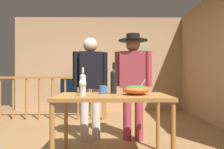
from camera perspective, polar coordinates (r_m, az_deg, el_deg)
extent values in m
plane|color=olive|center=(3.30, -5.92, -17.78)|extent=(7.36, 7.36, 0.00)
cube|color=tan|center=(5.98, -3.43, 2.98)|extent=(4.82, 0.10, 2.65)
cube|color=tan|center=(4.52, 27.35, 3.99)|extent=(0.10, 4.24, 2.65)
cube|color=gray|center=(5.99, 7.56, 5.02)|extent=(0.51, 0.03, 0.66)
cylinder|color=#9E6B33|center=(5.27, -28.48, -6.02)|extent=(0.04, 0.04, 0.92)
cylinder|color=#9E6B33|center=(5.14, -25.60, -6.17)|extent=(0.04, 0.04, 0.92)
cylinder|color=#9E6B33|center=(5.03, -22.58, -6.31)|extent=(0.04, 0.04, 0.92)
cylinder|color=#9E6B33|center=(4.93, -19.43, -6.44)|extent=(0.04, 0.04, 0.92)
cylinder|color=#9E6B33|center=(4.84, -16.16, -6.55)|extent=(0.04, 0.04, 0.92)
cylinder|color=#9E6B33|center=(4.78, -12.78, -6.65)|extent=(0.04, 0.04, 0.92)
cylinder|color=#9E6B33|center=(4.72, -9.31, -6.72)|extent=(0.04, 0.04, 0.92)
cylinder|color=#9E6B33|center=(4.69, -5.78, -6.77)|extent=(0.04, 0.04, 0.92)
cylinder|color=#9E6B33|center=(4.67, -2.21, -6.79)|extent=(0.04, 0.04, 0.92)
cube|color=#9E6B33|center=(4.81, -16.15, -0.82)|extent=(2.40, 0.07, 0.05)
cube|color=#9E6B33|center=(4.67, -2.21, -6.18)|extent=(0.10, 0.10, 1.02)
cube|color=#38281E|center=(5.75, -10.62, -8.01)|extent=(0.90, 0.40, 0.42)
cube|color=black|center=(5.73, -10.62, -5.82)|extent=(0.20, 0.12, 0.02)
cylinder|color=black|center=(5.72, -10.62, -5.32)|extent=(0.03, 0.03, 0.08)
cube|color=black|center=(5.68, -10.67, -2.98)|extent=(0.67, 0.06, 0.39)
cube|color=black|center=(5.65, -10.72, -3.00)|extent=(0.61, 0.01, 0.35)
cube|color=#9E6B33|center=(2.43, 0.10, -6.10)|extent=(1.30, 0.74, 0.04)
cylinder|color=#9E6B33|center=(2.26, -16.19, -16.53)|extent=(0.05, 0.05, 0.73)
cylinder|color=#9E6B33|center=(2.27, 16.50, -16.40)|extent=(0.05, 0.05, 0.73)
cylinder|color=#9E6B33|center=(2.88, -12.57, -12.91)|extent=(0.05, 0.05, 0.73)
cylinder|color=#9E6B33|center=(2.89, 12.53, -12.85)|extent=(0.05, 0.05, 0.73)
ellipsoid|color=#DB5B23|center=(2.46, 6.63, -4.26)|extent=(0.30, 0.30, 0.11)
ellipsoid|color=#38702D|center=(2.45, 6.63, -3.55)|extent=(0.25, 0.25, 0.05)
cylinder|color=silver|center=(2.46, 8.03, -3.07)|extent=(0.11, 0.01, 0.16)
cylinder|color=silver|center=(2.33, -8.09, -5.79)|extent=(0.08, 0.08, 0.01)
cylinder|color=silver|center=(2.32, -8.09, -4.53)|extent=(0.01, 0.01, 0.10)
ellipsoid|color=silver|center=(2.32, -8.09, -2.42)|extent=(0.08, 0.08, 0.09)
cylinder|color=black|center=(2.58, 0.43, -2.33)|extent=(0.08, 0.08, 0.27)
cone|color=black|center=(2.58, 0.43, 1.02)|extent=(0.08, 0.08, 0.03)
cylinder|color=black|center=(2.58, 0.43, 2.38)|extent=(0.03, 0.03, 0.09)
cylinder|color=silver|center=(2.63, -8.03, -2.78)|extent=(0.08, 0.08, 0.22)
cone|color=silver|center=(2.63, -8.03, 0.00)|extent=(0.08, 0.08, 0.03)
cylinder|color=silver|center=(2.63, -8.02, 1.18)|extent=(0.03, 0.03, 0.07)
cylinder|color=#3866B2|center=(2.54, -2.60, -4.20)|extent=(0.08, 0.08, 0.10)
torus|color=#3866B2|center=(2.54, -1.40, -4.09)|extent=(0.05, 0.01, 0.05)
cylinder|color=beige|center=(3.26, -4.38, -10.81)|extent=(0.13, 0.13, 0.79)
cylinder|color=beige|center=(3.24, -7.59, -10.88)|extent=(0.13, 0.13, 0.79)
cube|color=black|center=(3.20, -5.98, 1.17)|extent=(0.39, 0.29, 0.56)
cylinder|color=black|center=(3.23, -2.04, 1.40)|extent=(0.09, 0.09, 0.53)
cylinder|color=black|center=(3.18, -9.98, 1.43)|extent=(0.09, 0.09, 0.53)
sphere|color=beige|center=(3.23, -5.98, 8.10)|extent=(0.22, 0.22, 0.22)
cylinder|color=#9E3842|center=(3.25, 7.42, -10.81)|extent=(0.13, 0.13, 0.80)
cylinder|color=#9E3842|center=(3.27, 4.21, -10.75)|extent=(0.13, 0.13, 0.80)
cube|color=#9E3842|center=(3.20, 5.81, 1.29)|extent=(0.42, 0.30, 0.57)
cylinder|color=#9E3842|center=(3.19, 10.16, 1.55)|extent=(0.09, 0.09, 0.54)
cylinder|color=#9E3842|center=(3.24, 1.51, 1.52)|extent=(0.09, 0.09, 0.54)
sphere|color=#A37556|center=(3.24, 5.80, 8.25)|extent=(0.22, 0.22, 0.22)
cylinder|color=black|center=(3.25, 5.80, 9.30)|extent=(0.45, 0.45, 0.01)
cylinder|color=black|center=(3.25, 5.80, 10.17)|extent=(0.21, 0.21, 0.10)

